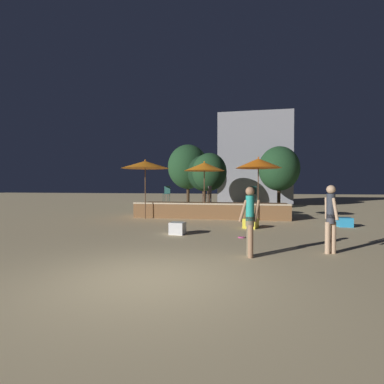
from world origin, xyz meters
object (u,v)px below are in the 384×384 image
(bistro_chair_0, at_px, (167,192))
(background_tree_3, at_px, (188,167))
(patio_umbrella_2, at_px, (145,165))
(bistro_chair_1, at_px, (209,192))
(background_tree_2, at_px, (279,169))
(person_0, at_px, (331,216))
(patio_umbrella_1, at_px, (204,167))
(cube_seat_1, at_px, (178,228))
(bistro_chair_2, at_px, (254,192))
(cube_seat_2, at_px, (345,222))
(frisbee_disc, at_px, (242,237))
(patio_umbrella_0, at_px, (258,163))
(person_1, at_px, (250,219))
(background_tree_0, at_px, (204,173))
(cube_seat_0, at_px, (251,223))
(background_tree_1, at_px, (209,172))

(bistro_chair_0, height_order, background_tree_3, background_tree_3)
(patio_umbrella_2, distance_m, bistro_chair_1, 3.94)
(bistro_chair_0, height_order, background_tree_2, background_tree_2)
(patio_umbrella_2, height_order, person_0, patio_umbrella_2)
(patio_umbrella_1, relative_size, person_0, 1.73)
(cube_seat_1, height_order, bistro_chair_2, bistro_chair_2)
(cube_seat_2, bearing_deg, bistro_chair_2, 135.89)
(frisbee_disc, distance_m, background_tree_2, 16.60)
(patio_umbrella_2, xyz_separation_m, frisbee_disc, (5.26, -4.91, -2.86))
(cube_seat_1, xyz_separation_m, bistro_chair_1, (0.19, 6.48, 1.17))
(patio_umbrella_0, bearing_deg, cube_seat_2, -23.21)
(person_0, relative_size, background_tree_3, 0.32)
(bistro_chair_2, bearing_deg, bistro_chair_1, -177.40)
(person_0, distance_m, person_1, 2.21)
(cube_seat_2, height_order, bistro_chair_1, bistro_chair_1)
(bistro_chair_1, distance_m, background_tree_3, 11.04)
(background_tree_3, bearing_deg, bistro_chair_2, -58.24)
(background_tree_0, bearing_deg, cube_seat_0, -71.79)
(cube_seat_1, distance_m, bistro_chair_0, 6.84)
(patio_umbrella_0, bearing_deg, frisbee_disc, -96.89)
(patio_umbrella_0, distance_m, cube_seat_2, 4.76)
(patio_umbrella_1, height_order, patio_umbrella_2, patio_umbrella_2)
(person_1, bearing_deg, background_tree_1, 179.16)
(patio_umbrella_1, xyz_separation_m, frisbee_disc, (2.16, -5.45, -2.75))
(patio_umbrella_2, xyz_separation_m, cube_seat_0, (5.55, -2.49, -2.68))
(cube_seat_1, distance_m, bistro_chair_1, 6.59)
(patio_umbrella_2, height_order, background_tree_2, background_tree_2)
(cube_seat_2, bearing_deg, patio_umbrella_0, 156.79)
(person_0, bearing_deg, background_tree_0, 86.79)
(cube_seat_0, bearing_deg, bistro_chair_1, 118.96)
(bistro_chair_1, bearing_deg, cube_seat_1, 18.14)
(patio_umbrella_1, bearing_deg, patio_umbrella_0, -4.86)
(person_0, bearing_deg, background_tree_3, 89.24)
(bistro_chair_0, relative_size, bistro_chair_1, 1.00)
(patio_umbrella_2, bearing_deg, cube_seat_1, -57.42)
(patio_umbrella_1, height_order, background_tree_0, background_tree_0)
(patio_umbrella_0, distance_m, background_tree_1, 5.92)
(background_tree_1, bearing_deg, background_tree_2, 49.25)
(background_tree_0, xyz_separation_m, background_tree_3, (-1.98, 2.82, 0.73))
(cube_seat_1, bearing_deg, background_tree_0, 95.28)
(cube_seat_1, xyz_separation_m, bistro_chair_0, (-2.26, 6.35, 1.17))
(cube_seat_0, height_order, bistro_chair_1, bistro_chair_1)
(bistro_chair_1, xyz_separation_m, background_tree_1, (-0.45, 3.42, 1.30))
(bistro_chair_2, xyz_separation_m, background_tree_1, (-2.97, 2.80, 1.30))
(cube_seat_2, xyz_separation_m, person_1, (-3.94, -6.38, 0.75))
(patio_umbrella_2, xyz_separation_m, cube_seat_1, (2.96, -4.63, -2.66))
(cube_seat_2, relative_size, background_tree_3, 0.10)
(patio_umbrella_0, distance_m, cube_seat_0, 3.89)
(frisbee_disc, distance_m, background_tree_0, 14.91)
(patio_umbrella_0, bearing_deg, bistro_chair_0, 164.73)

